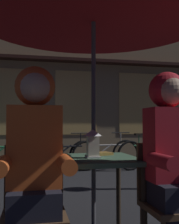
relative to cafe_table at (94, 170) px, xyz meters
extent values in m
cube|color=#42664C|center=(0.00, 0.00, 0.08)|extent=(0.72, 0.72, 0.04)
cylinder|color=#2D2319|center=(-0.31, -0.31, -0.29)|extent=(0.04, 0.04, 0.70)
cylinder|color=#2D2319|center=(0.31, -0.31, -0.29)|extent=(0.04, 0.04, 0.70)
cylinder|color=#2D2319|center=(-0.31, 0.31, -0.29)|extent=(0.04, 0.04, 0.70)
cylinder|color=#2D2319|center=(0.31, 0.31, -0.29)|extent=(0.04, 0.04, 0.70)
cylinder|color=#4C4C51|center=(0.00, 0.00, 0.49)|extent=(0.04, 0.04, 2.25)
cone|color=maroon|center=(0.00, 0.00, 1.42)|extent=(2.10, 2.10, 0.38)
cube|color=white|center=(-0.01, -0.03, 0.11)|extent=(0.11, 0.11, 0.02)
cube|color=white|center=(-0.01, -0.03, 0.20)|extent=(0.09, 0.09, 0.16)
pyramid|color=white|center=(-0.01, -0.03, 0.31)|extent=(0.11, 0.11, 0.06)
cube|color=#513823|center=(-0.48, -0.44, -0.21)|extent=(0.40, 0.40, 0.04)
cube|color=#513823|center=(-0.48, -0.26, 0.02)|extent=(0.40, 0.03, 0.42)
cube|color=#513823|center=(0.48, -0.44, -0.21)|extent=(0.40, 0.40, 0.04)
cube|color=#513823|center=(0.48, -0.26, 0.02)|extent=(0.40, 0.03, 0.42)
cube|color=black|center=(-0.48, -0.44, -0.11)|extent=(0.32, 0.36, 0.16)
cube|color=#E05B23|center=(-0.48, -0.40, 0.23)|extent=(0.34, 0.22, 0.52)
cylinder|color=#E05B23|center=(-0.30, -0.62, 0.14)|extent=(0.09, 0.30, 0.09)
cylinder|color=#E05B23|center=(-0.66, -0.62, 0.14)|extent=(0.09, 0.30, 0.09)
sphere|color=tan|center=(-0.48, -0.40, 0.62)|extent=(0.21, 0.21, 0.21)
sphere|color=#E05B23|center=(-0.48, -0.35, 0.63)|extent=(0.27, 0.27, 0.27)
cube|color=black|center=(0.48, -0.44, -0.11)|extent=(0.32, 0.36, 0.16)
cube|color=red|center=(0.48, -0.40, 0.23)|extent=(0.34, 0.22, 0.52)
cylinder|color=red|center=(0.30, -0.62, 0.14)|extent=(0.09, 0.30, 0.09)
sphere|color=tan|center=(0.48, -0.40, 0.62)|extent=(0.21, 0.21, 0.21)
sphere|color=red|center=(0.48, -0.35, 0.63)|extent=(0.27, 0.27, 0.27)
cube|color=#937A56|center=(0.65, 5.40, 2.46)|extent=(10.00, 0.60, 6.20)
cube|color=#E0B260|center=(-1.11, 5.09, 0.96)|extent=(1.10, 0.02, 1.70)
cube|color=#E0B260|center=(0.65, 5.09, 0.96)|extent=(1.10, 0.02, 1.70)
cube|color=#E0B260|center=(2.41, 5.09, 0.96)|extent=(1.10, 0.02, 1.70)
cube|color=#331914|center=(0.65, 4.95, 2.06)|extent=(9.00, 0.36, 0.08)
torus|color=black|center=(-0.68, 3.93, -0.31)|extent=(0.66, 0.16, 0.66)
cylinder|color=#236B3D|center=(-0.80, 3.91, 0.05)|extent=(0.02, 0.02, 0.28)
cylinder|color=black|center=(-0.80, 3.91, 0.19)|extent=(0.44, 0.10, 0.02)
torus|color=black|center=(0.67, 3.78, -0.31)|extent=(0.66, 0.15, 0.66)
torus|color=black|center=(-0.34, 3.62, -0.31)|extent=(0.66, 0.15, 0.66)
cylinder|color=black|center=(0.16, 3.70, -0.09)|extent=(0.83, 0.17, 0.04)
cylinder|color=black|center=(0.04, 3.68, -0.28)|extent=(0.60, 0.13, 0.44)
cylinder|color=black|center=(-0.12, 3.65, 0.03)|extent=(0.02, 0.02, 0.24)
cube|color=black|center=(-0.12, 3.65, 0.16)|extent=(0.21, 0.11, 0.04)
cylinder|color=black|center=(0.55, 3.76, 0.05)|extent=(0.02, 0.02, 0.28)
cylinder|color=black|center=(0.55, 3.76, 0.19)|extent=(0.44, 0.09, 0.02)
torus|color=black|center=(1.64, 3.95, -0.31)|extent=(0.66, 0.12, 0.66)
torus|color=black|center=(0.62, 3.84, -0.31)|extent=(0.66, 0.12, 0.66)
cylinder|color=#ADA89E|center=(1.13, 3.89, -0.09)|extent=(0.84, 0.12, 0.04)
cylinder|color=#ADA89E|center=(1.01, 3.88, -0.28)|extent=(0.61, 0.10, 0.44)
cylinder|color=#ADA89E|center=(0.84, 3.86, 0.03)|extent=(0.02, 0.02, 0.24)
cube|color=black|center=(0.84, 3.86, 0.16)|extent=(0.21, 0.10, 0.04)
cylinder|color=#ADA89E|center=(1.51, 3.93, 0.05)|extent=(0.02, 0.02, 0.28)
cylinder|color=black|center=(1.51, 3.93, 0.19)|extent=(0.44, 0.07, 0.02)
torus|color=black|center=(2.64, 3.83, -0.31)|extent=(0.66, 0.17, 0.66)
torus|color=black|center=(1.64, 3.64, -0.31)|extent=(0.66, 0.17, 0.66)
cylinder|color=#236B3D|center=(2.14, 3.73, -0.09)|extent=(0.83, 0.19, 0.04)
cylinder|color=#236B3D|center=(2.02, 3.71, -0.28)|extent=(0.60, 0.15, 0.44)
cylinder|color=#236B3D|center=(1.86, 3.68, 0.03)|extent=(0.02, 0.02, 0.24)
cube|color=black|center=(1.86, 3.68, 0.16)|extent=(0.21, 0.12, 0.04)
cylinder|color=#236B3D|center=(2.52, 3.80, 0.05)|extent=(0.02, 0.02, 0.28)
cylinder|color=black|center=(2.52, 3.80, 0.19)|extent=(0.44, 0.11, 0.02)
torus|color=black|center=(2.85, 3.83, -0.31)|extent=(0.66, 0.14, 0.66)
cube|color=olive|center=(0.09, 0.17, 0.11)|extent=(0.23, 0.19, 0.02)
camera|label=1|loc=(-0.50, -2.25, 0.37)|focal=44.72mm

